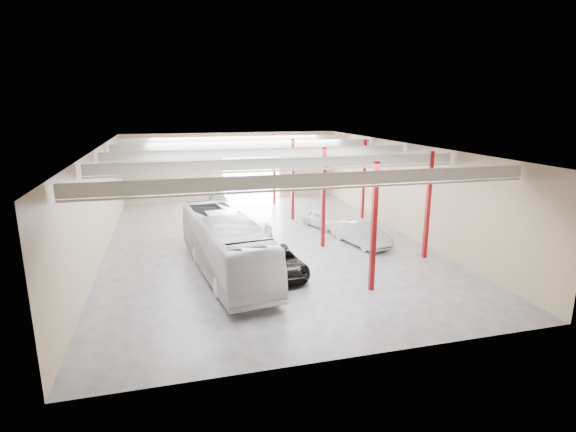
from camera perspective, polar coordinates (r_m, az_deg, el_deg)
name	(u,v)px	position (r m, az deg, el deg)	size (l,w,h in m)	color
depot_shell	(264,174)	(32.37, -3.06, 5.36)	(22.12, 32.12, 7.06)	#434348
coach_bus	(225,245)	(26.88, -7.97, -3.63)	(2.94, 12.58, 3.50)	silver
black_sedan	(278,262)	(26.75, -1.29, -5.80)	(2.55, 5.54, 1.54)	black
car_row_a	(256,236)	(31.50, -4.07, -2.59)	(2.03, 5.04, 1.72)	silver
car_row_b	(232,220)	(36.81, -7.12, -0.52)	(1.42, 4.07, 1.34)	#ACABB0
car_row_c	(218,201)	(44.03, -8.83, 1.87)	(1.96, 4.83, 1.40)	slate
car_right_near	(361,233)	(32.67, 9.27, -2.16)	(1.78, 5.10, 1.68)	#AEADB2
car_right_far	(323,219)	(36.95, 4.40, -0.33)	(1.67, 4.15, 1.41)	silver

